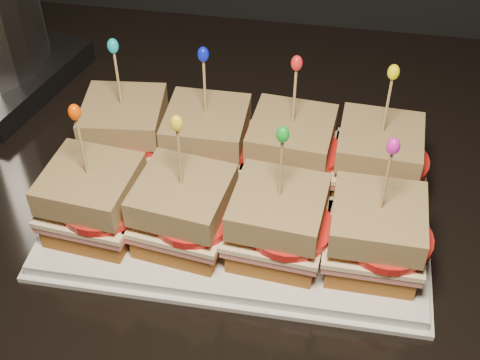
# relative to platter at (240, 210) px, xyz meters

# --- Properties ---
(platter) EXTENTS (0.40, 0.25, 0.02)m
(platter) POSITION_rel_platter_xyz_m (0.00, 0.00, 0.00)
(platter) COLOR white
(platter) RESTS_ON granite_slab
(platter_rim) EXTENTS (0.41, 0.26, 0.01)m
(platter_rim) POSITION_rel_platter_xyz_m (0.00, 0.00, -0.01)
(platter_rim) COLOR white
(platter_rim) RESTS_ON granite_slab
(sandwich_0_bread_bot) EXTENTS (0.10, 0.10, 0.02)m
(sandwich_0_bread_bot) POSITION_rel_platter_xyz_m (-0.14, 0.06, 0.02)
(sandwich_0_bread_bot) COLOR brown
(sandwich_0_bread_bot) RESTS_ON platter
(sandwich_0_ham) EXTENTS (0.10, 0.10, 0.01)m
(sandwich_0_ham) POSITION_rel_platter_xyz_m (-0.14, 0.06, 0.04)
(sandwich_0_ham) COLOR #C56C65
(sandwich_0_ham) RESTS_ON sandwich_0_bread_bot
(sandwich_0_cheese) EXTENTS (0.11, 0.10, 0.01)m
(sandwich_0_cheese) POSITION_rel_platter_xyz_m (-0.14, 0.06, 0.04)
(sandwich_0_cheese) COLOR #FFE8AB
(sandwich_0_cheese) RESTS_ON sandwich_0_ham
(sandwich_0_tomato) EXTENTS (0.09, 0.09, 0.01)m
(sandwich_0_tomato) POSITION_rel_platter_xyz_m (-0.13, 0.05, 0.05)
(sandwich_0_tomato) COLOR red
(sandwich_0_tomato) RESTS_ON sandwich_0_cheese
(sandwich_0_bread_top) EXTENTS (0.10, 0.10, 0.03)m
(sandwich_0_bread_top) POSITION_rel_platter_xyz_m (-0.14, 0.06, 0.07)
(sandwich_0_bread_top) COLOR brown
(sandwich_0_bread_top) RESTS_ON sandwich_0_tomato
(sandwich_0_pick) EXTENTS (0.00, 0.00, 0.09)m
(sandwich_0_pick) POSITION_rel_platter_xyz_m (-0.14, 0.06, 0.12)
(sandwich_0_pick) COLOR tan
(sandwich_0_pick) RESTS_ON sandwich_0_bread_top
(sandwich_0_frill) EXTENTS (0.01, 0.01, 0.02)m
(sandwich_0_frill) POSITION_rel_platter_xyz_m (-0.14, 0.06, 0.16)
(sandwich_0_frill) COLOR #12A6B5
(sandwich_0_frill) RESTS_ON sandwich_0_pick
(sandwich_1_bread_bot) EXTENTS (0.09, 0.09, 0.02)m
(sandwich_1_bread_bot) POSITION_rel_platter_xyz_m (-0.05, 0.06, 0.02)
(sandwich_1_bread_bot) COLOR brown
(sandwich_1_bread_bot) RESTS_ON platter
(sandwich_1_ham) EXTENTS (0.10, 0.09, 0.01)m
(sandwich_1_ham) POSITION_rel_platter_xyz_m (-0.05, 0.06, 0.04)
(sandwich_1_ham) COLOR #C56C65
(sandwich_1_ham) RESTS_ON sandwich_1_bread_bot
(sandwich_1_cheese) EXTENTS (0.10, 0.09, 0.01)m
(sandwich_1_cheese) POSITION_rel_platter_xyz_m (-0.05, 0.06, 0.04)
(sandwich_1_cheese) COLOR #FFE8AB
(sandwich_1_cheese) RESTS_ON sandwich_1_ham
(sandwich_1_tomato) EXTENTS (0.09, 0.09, 0.01)m
(sandwich_1_tomato) POSITION_rel_platter_xyz_m (-0.04, 0.05, 0.05)
(sandwich_1_tomato) COLOR red
(sandwich_1_tomato) RESTS_ON sandwich_1_cheese
(sandwich_1_bread_top) EXTENTS (0.09, 0.09, 0.03)m
(sandwich_1_bread_top) POSITION_rel_platter_xyz_m (-0.05, 0.06, 0.07)
(sandwich_1_bread_top) COLOR brown
(sandwich_1_bread_top) RESTS_ON sandwich_1_tomato
(sandwich_1_pick) EXTENTS (0.00, 0.00, 0.09)m
(sandwich_1_pick) POSITION_rel_platter_xyz_m (-0.05, 0.06, 0.12)
(sandwich_1_pick) COLOR tan
(sandwich_1_pick) RESTS_ON sandwich_1_bread_top
(sandwich_1_frill) EXTENTS (0.01, 0.01, 0.02)m
(sandwich_1_frill) POSITION_rel_platter_xyz_m (-0.05, 0.06, 0.16)
(sandwich_1_frill) COLOR #0918D4
(sandwich_1_frill) RESTS_ON sandwich_1_pick
(sandwich_2_bread_bot) EXTENTS (0.09, 0.09, 0.02)m
(sandwich_2_bread_bot) POSITION_rel_platter_xyz_m (0.05, 0.06, 0.02)
(sandwich_2_bread_bot) COLOR brown
(sandwich_2_bread_bot) RESTS_ON platter
(sandwich_2_ham) EXTENTS (0.10, 0.10, 0.01)m
(sandwich_2_ham) POSITION_rel_platter_xyz_m (0.05, 0.06, 0.04)
(sandwich_2_ham) COLOR #C56C65
(sandwich_2_ham) RESTS_ON sandwich_2_bread_bot
(sandwich_2_cheese) EXTENTS (0.10, 0.10, 0.01)m
(sandwich_2_cheese) POSITION_rel_platter_xyz_m (0.05, 0.06, 0.04)
(sandwich_2_cheese) COLOR #FFE8AB
(sandwich_2_cheese) RESTS_ON sandwich_2_ham
(sandwich_2_tomato) EXTENTS (0.09, 0.09, 0.01)m
(sandwich_2_tomato) POSITION_rel_platter_xyz_m (0.06, 0.05, 0.05)
(sandwich_2_tomato) COLOR red
(sandwich_2_tomato) RESTS_ON sandwich_2_cheese
(sandwich_2_bread_top) EXTENTS (0.09, 0.09, 0.03)m
(sandwich_2_bread_top) POSITION_rel_platter_xyz_m (0.05, 0.06, 0.07)
(sandwich_2_bread_top) COLOR brown
(sandwich_2_bread_top) RESTS_ON sandwich_2_tomato
(sandwich_2_pick) EXTENTS (0.00, 0.00, 0.09)m
(sandwich_2_pick) POSITION_rel_platter_xyz_m (0.05, 0.06, 0.12)
(sandwich_2_pick) COLOR tan
(sandwich_2_pick) RESTS_ON sandwich_2_bread_top
(sandwich_2_frill) EXTENTS (0.01, 0.01, 0.02)m
(sandwich_2_frill) POSITION_rel_platter_xyz_m (0.05, 0.06, 0.16)
(sandwich_2_frill) COLOR red
(sandwich_2_frill) RESTS_ON sandwich_2_pick
(sandwich_3_bread_bot) EXTENTS (0.09, 0.09, 0.02)m
(sandwich_3_bread_bot) POSITION_rel_platter_xyz_m (0.14, 0.06, 0.02)
(sandwich_3_bread_bot) COLOR brown
(sandwich_3_bread_bot) RESTS_ON platter
(sandwich_3_ham) EXTENTS (0.10, 0.10, 0.01)m
(sandwich_3_ham) POSITION_rel_platter_xyz_m (0.14, 0.06, 0.04)
(sandwich_3_ham) COLOR #C56C65
(sandwich_3_ham) RESTS_ON sandwich_3_bread_bot
(sandwich_3_cheese) EXTENTS (0.10, 0.10, 0.01)m
(sandwich_3_cheese) POSITION_rel_platter_xyz_m (0.14, 0.06, 0.04)
(sandwich_3_cheese) COLOR #FFE8AB
(sandwich_3_cheese) RESTS_ON sandwich_3_ham
(sandwich_3_tomato) EXTENTS (0.09, 0.09, 0.01)m
(sandwich_3_tomato) POSITION_rel_platter_xyz_m (0.16, 0.05, 0.05)
(sandwich_3_tomato) COLOR red
(sandwich_3_tomato) RESTS_ON sandwich_3_cheese
(sandwich_3_bread_top) EXTENTS (0.09, 0.09, 0.03)m
(sandwich_3_bread_top) POSITION_rel_platter_xyz_m (0.14, 0.06, 0.07)
(sandwich_3_bread_top) COLOR brown
(sandwich_3_bread_top) RESTS_ON sandwich_3_tomato
(sandwich_3_pick) EXTENTS (0.00, 0.00, 0.09)m
(sandwich_3_pick) POSITION_rel_platter_xyz_m (0.14, 0.06, 0.12)
(sandwich_3_pick) COLOR tan
(sandwich_3_pick) RESTS_ON sandwich_3_bread_top
(sandwich_3_frill) EXTENTS (0.01, 0.01, 0.02)m
(sandwich_3_frill) POSITION_rel_platter_xyz_m (0.14, 0.06, 0.16)
(sandwich_3_frill) COLOR #F6E80A
(sandwich_3_frill) RESTS_ON sandwich_3_pick
(sandwich_4_bread_bot) EXTENTS (0.09, 0.09, 0.02)m
(sandwich_4_bread_bot) POSITION_rel_platter_xyz_m (-0.14, -0.06, 0.02)
(sandwich_4_bread_bot) COLOR brown
(sandwich_4_bread_bot) RESTS_ON platter
(sandwich_4_ham) EXTENTS (0.10, 0.10, 0.01)m
(sandwich_4_ham) POSITION_rel_platter_xyz_m (-0.14, -0.06, 0.04)
(sandwich_4_ham) COLOR #C56C65
(sandwich_4_ham) RESTS_ON sandwich_4_bread_bot
(sandwich_4_cheese) EXTENTS (0.11, 0.10, 0.01)m
(sandwich_4_cheese) POSITION_rel_platter_xyz_m (-0.14, -0.06, 0.04)
(sandwich_4_cheese) COLOR #FFE8AB
(sandwich_4_cheese) RESTS_ON sandwich_4_ham
(sandwich_4_tomato) EXTENTS (0.09, 0.09, 0.01)m
(sandwich_4_tomato) POSITION_rel_platter_xyz_m (-0.13, -0.06, 0.05)
(sandwich_4_tomato) COLOR red
(sandwich_4_tomato) RESTS_ON sandwich_4_cheese
(sandwich_4_bread_top) EXTENTS (0.10, 0.10, 0.03)m
(sandwich_4_bread_top) POSITION_rel_platter_xyz_m (-0.14, -0.06, 0.07)
(sandwich_4_bread_top) COLOR brown
(sandwich_4_bread_top) RESTS_ON sandwich_4_tomato
(sandwich_4_pick) EXTENTS (0.00, 0.00, 0.09)m
(sandwich_4_pick) POSITION_rel_platter_xyz_m (-0.14, -0.06, 0.12)
(sandwich_4_pick) COLOR tan
(sandwich_4_pick) RESTS_ON sandwich_4_bread_top
(sandwich_4_frill) EXTENTS (0.01, 0.01, 0.02)m
(sandwich_4_frill) POSITION_rel_platter_xyz_m (-0.14, -0.06, 0.16)
(sandwich_4_frill) COLOR #F64800
(sandwich_4_frill) RESTS_ON sandwich_4_pick
(sandwich_5_bread_bot) EXTENTS (0.10, 0.10, 0.02)m
(sandwich_5_bread_bot) POSITION_rel_platter_xyz_m (-0.05, -0.06, 0.02)
(sandwich_5_bread_bot) COLOR brown
(sandwich_5_bread_bot) RESTS_ON platter
(sandwich_5_ham) EXTENTS (0.11, 0.10, 0.01)m
(sandwich_5_ham) POSITION_rel_platter_xyz_m (-0.05, -0.06, 0.04)
(sandwich_5_ham) COLOR #C56C65
(sandwich_5_ham) RESTS_ON sandwich_5_bread_bot
(sandwich_5_cheese) EXTENTS (0.11, 0.11, 0.01)m
(sandwich_5_cheese) POSITION_rel_platter_xyz_m (-0.05, -0.06, 0.04)
(sandwich_5_cheese) COLOR #FFE8AB
(sandwich_5_cheese) RESTS_ON sandwich_5_ham
(sandwich_5_tomato) EXTENTS (0.09, 0.09, 0.01)m
(sandwich_5_tomato) POSITION_rel_platter_xyz_m (-0.04, -0.06, 0.05)
(sandwich_5_tomato) COLOR red
(sandwich_5_tomato) RESTS_ON sandwich_5_cheese
(sandwich_5_bread_top) EXTENTS (0.10, 0.10, 0.03)m
(sandwich_5_bread_top) POSITION_rel_platter_xyz_m (-0.05, -0.06, 0.07)
(sandwich_5_bread_top) COLOR brown
(sandwich_5_bread_top) RESTS_ON sandwich_5_tomato
(sandwich_5_pick) EXTENTS (0.00, 0.00, 0.09)m
(sandwich_5_pick) POSITION_rel_platter_xyz_m (-0.05, -0.06, 0.12)
(sandwich_5_pick) COLOR tan
(sandwich_5_pick) RESTS_ON sandwich_5_bread_top
(sandwich_5_frill) EXTENTS (0.01, 0.01, 0.02)m
(sandwich_5_frill) POSITION_rel_platter_xyz_m (-0.05, -0.06, 0.16)
(sandwich_5_frill) COLOR yellow
(sandwich_5_frill) RESTS_ON sandwich_5_pick
(sandwich_6_bread_bot) EXTENTS (0.09, 0.09, 0.02)m
(sandwich_6_bread_bot) POSITION_rel_platter_xyz_m (0.05, -0.06, 0.02)
(sandwich_6_bread_bot) COLOR brown
(sandwich_6_bread_bot) RESTS_ON platter
(sandwich_6_ham) EXTENTS (0.10, 0.10, 0.01)m
(sandwich_6_ham) POSITION_rel_platter_xyz_m (0.05, -0.06, 0.04)
(sandwich_6_ham) COLOR #C56C65
(sandwich_6_ham) RESTS_ON sandwich_6_bread_bot
(sandwich_6_cheese) EXTENTS (0.10, 0.10, 0.01)m
(sandwich_6_cheese) POSITION_rel_platter_xyz_m (0.05, -0.06, 0.04)
(sandwich_6_cheese) COLOR #FFE8AB
(sandwich_6_cheese) RESTS_ON sandwich_6_ham
(sandwich_6_tomato) EXTENTS (0.09, 0.09, 0.01)m
(sandwich_6_tomato) POSITION_rel_platter_xyz_m (0.06, -0.06, 0.05)
(sandwich_6_tomato) COLOR red
(sandwich_6_tomato) RESTS_ON sandwich_6_cheese
(sandwich_6_bread_top) EXTENTS (0.10, 0.10, 0.03)m
(sandwich_6_bread_top) POSITION_rel_platter_xyz_m (0.05, -0.06, 0.07)
(sandwich_6_bread_top) COLOR brown
(sandwich_6_bread_top) RESTS_ON sandwich_6_tomato
(sandwich_6_pick) EXTENTS (0.00, 0.00, 0.09)m
(sandwich_6_pick) POSITION_rel_platter_xyz_m (0.05, -0.06, 0.12)
(sandwich_6_pick) COLOR tan
(sandwich_6_pick) RESTS_ON sandwich_6_bread_top
(sandwich_6_frill) EXTENTS (0.01, 0.01, 0.02)m
(sandwich_6_frill) POSITION_rel_platter_xyz_m (0.05, -0.06, 0.16)
(sandwich_6_frill) COLOR green
(sandwich_6_frill) RESTS_ON sandwich_6_pick
(sandwich_7_bread_bot) EXTENTS (0.09, 0.09, 0.02)m
(sandwich_7_bread_bot) POSITION_rel_platter_xyz_m (0.14, -0.06, 0.02)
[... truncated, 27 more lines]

